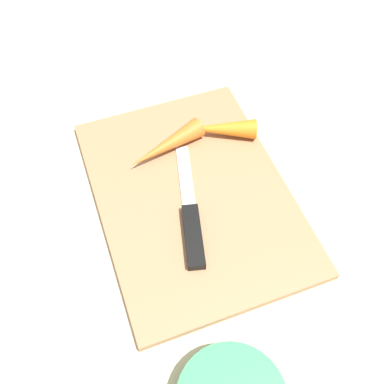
# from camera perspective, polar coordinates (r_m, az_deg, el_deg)

# --- Properties ---
(ground_plane) EXTENTS (1.40, 1.40, 0.00)m
(ground_plane) POSITION_cam_1_polar(r_m,az_deg,el_deg) (0.62, 0.00, -0.62)
(ground_plane) COLOR #C6B793
(cutting_board) EXTENTS (0.36, 0.26, 0.01)m
(cutting_board) POSITION_cam_1_polar(r_m,az_deg,el_deg) (0.61, 0.00, -0.31)
(cutting_board) COLOR #99704C
(cutting_board) RESTS_ON ground_plane
(knife) EXTENTS (0.20, 0.07, 0.01)m
(knife) POSITION_cam_1_polar(r_m,az_deg,el_deg) (0.57, 0.03, -4.68)
(knife) COLOR #B7B7BC
(knife) RESTS_ON cutting_board
(carrot_long) EXTENTS (0.07, 0.12, 0.03)m
(carrot_long) POSITION_cam_1_polar(r_m,az_deg,el_deg) (0.64, -3.40, 6.08)
(carrot_long) COLOR orange
(carrot_long) RESTS_ON cutting_board
(carrot_short) EXTENTS (0.07, 0.11, 0.03)m
(carrot_short) POSITION_cam_1_polar(r_m,az_deg,el_deg) (0.66, 3.64, 8.25)
(carrot_short) COLOR orange
(carrot_short) RESTS_ON cutting_board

